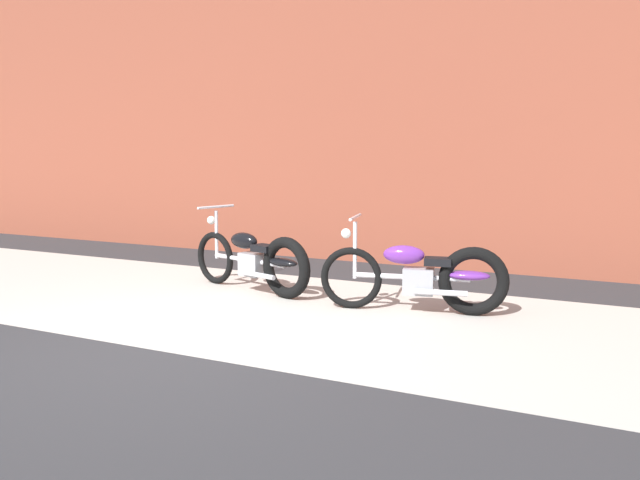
% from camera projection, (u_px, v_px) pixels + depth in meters
% --- Properties ---
extents(ground_plane, '(80.00, 80.00, 0.00)m').
position_uv_depth(ground_plane, '(155.00, 350.00, 5.49)').
color(ground_plane, '#2D2D30').
extents(sidewalk_slab, '(36.00, 3.50, 0.01)m').
position_uv_depth(sidewalk_slab, '(260.00, 306.00, 7.05)').
color(sidewalk_slab, '#B2ADA3').
rests_on(sidewalk_slab, ground).
extents(brick_building_wall, '(36.00, 0.50, 6.04)m').
position_uv_depth(brick_building_wall, '(375.00, 66.00, 9.72)').
color(brick_building_wall, brown).
rests_on(brick_building_wall, ground).
extents(motorcycle_black, '(1.96, 0.79, 1.03)m').
position_uv_depth(motorcycle_black, '(257.00, 260.00, 7.73)').
color(motorcycle_black, black).
rests_on(motorcycle_black, ground).
extents(motorcycle_purple, '(1.98, 0.69, 1.03)m').
position_uv_depth(motorcycle_purple, '(426.00, 276.00, 6.73)').
color(motorcycle_purple, black).
rests_on(motorcycle_purple, ground).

